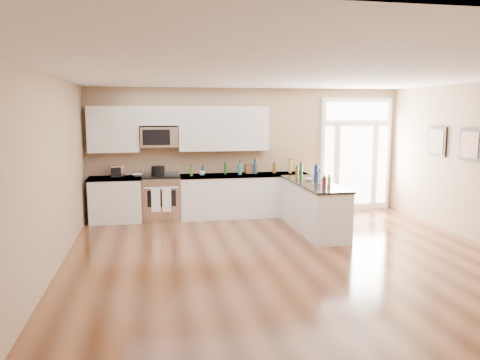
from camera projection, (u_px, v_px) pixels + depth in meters
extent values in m
plane|color=#4E2916|center=(304.00, 271.00, 6.74)|extent=(8.00, 8.00, 0.00)
plane|color=tan|center=(248.00, 152.00, 10.43)|extent=(7.00, 0.00, 7.00)
plane|color=tan|center=(41.00, 182.00, 5.90)|extent=(0.00, 8.00, 8.00)
plane|color=white|center=(308.00, 73.00, 6.34)|extent=(8.00, 8.00, 0.00)
cube|color=silver|center=(116.00, 201.00, 9.74)|extent=(1.06, 0.62, 0.90)
cube|color=black|center=(117.00, 219.00, 9.80)|extent=(1.02, 0.52, 0.10)
cube|color=black|center=(115.00, 178.00, 9.67)|extent=(1.10, 0.66, 0.04)
cube|color=silver|center=(244.00, 196.00, 10.24)|extent=(2.81, 0.62, 0.90)
cube|color=black|center=(244.00, 214.00, 10.30)|extent=(2.77, 0.52, 0.10)
cube|color=black|center=(244.00, 175.00, 10.17)|extent=(2.85, 0.66, 0.04)
cube|color=silver|center=(313.00, 207.00, 9.03)|extent=(0.65, 2.28, 0.90)
cube|color=black|center=(313.00, 228.00, 9.08)|extent=(0.61, 2.18, 0.10)
cube|color=black|center=(314.00, 183.00, 8.96)|extent=(0.69, 2.32, 0.04)
cube|color=silver|center=(113.00, 129.00, 9.67)|extent=(1.04, 0.33, 0.95)
cube|color=silver|center=(224.00, 129.00, 10.09)|extent=(1.94, 0.33, 0.95)
cube|color=silver|center=(159.00, 116.00, 9.80)|extent=(0.82, 0.33, 0.40)
cube|color=silver|center=(159.00, 137.00, 9.83)|extent=(0.78, 0.40, 0.42)
cube|color=black|center=(156.00, 137.00, 9.62)|extent=(0.56, 0.01, 0.32)
cube|color=white|center=(355.00, 154.00, 10.88)|extent=(1.70, 0.08, 2.60)
cube|color=white|center=(356.00, 165.00, 10.86)|extent=(0.78, 0.02, 1.80)
cube|color=white|center=(329.00, 166.00, 10.74)|extent=(0.22, 0.02, 1.80)
cube|color=white|center=(382.00, 165.00, 10.98)|extent=(0.22, 0.02, 1.80)
cube|color=white|center=(358.00, 111.00, 10.68)|extent=(1.50, 0.02, 0.40)
cube|color=black|center=(437.00, 141.00, 9.28)|extent=(0.04, 0.58, 0.58)
cube|color=#945C3B|center=(436.00, 141.00, 9.27)|extent=(0.01, 0.46, 0.46)
cube|color=black|center=(471.00, 145.00, 8.30)|extent=(0.04, 0.58, 0.58)
cube|color=#945C3B|center=(469.00, 145.00, 8.30)|extent=(0.01, 0.46, 0.46)
cube|color=silver|center=(161.00, 199.00, 9.91)|extent=(0.79, 0.65, 0.92)
cube|color=black|center=(161.00, 176.00, 9.84)|extent=(0.79, 0.60, 0.03)
cube|color=silver|center=(160.00, 171.00, 10.12)|extent=(0.79, 0.04, 0.14)
cube|color=black|center=(162.00, 199.00, 9.58)|extent=(0.58, 0.01, 0.34)
cylinder|color=silver|center=(161.00, 188.00, 9.52)|extent=(0.70, 0.02, 0.02)
cube|color=white|center=(156.00, 200.00, 9.53)|extent=(0.18, 0.02, 0.50)
cube|color=white|center=(167.00, 200.00, 9.57)|extent=(0.18, 0.02, 0.50)
cylinder|color=black|center=(158.00, 170.00, 9.88)|extent=(0.29, 0.29, 0.22)
cube|color=silver|center=(116.00, 171.00, 9.76)|extent=(0.33, 0.30, 0.23)
cube|color=brown|center=(251.00, 169.00, 10.32)|extent=(0.25, 0.18, 0.20)
imported|color=white|center=(138.00, 175.00, 9.80)|extent=(0.29, 0.29, 0.05)
imported|color=white|center=(309.00, 179.00, 9.18)|extent=(0.19, 0.19, 0.05)
imported|color=white|center=(202.00, 173.00, 9.96)|extent=(0.15, 0.15, 0.10)
cylinder|color=#19591E|center=(301.00, 171.00, 9.36)|extent=(0.07, 0.07, 0.32)
cylinder|color=navy|center=(203.00, 171.00, 9.95)|extent=(0.07, 0.07, 0.19)
cylinder|color=brown|center=(297.00, 172.00, 9.66)|extent=(0.07, 0.07, 0.20)
cylinder|color=olive|center=(329.00, 182.00, 8.44)|extent=(0.07, 0.07, 0.19)
cylinder|color=#26727F|center=(240.00, 168.00, 10.07)|extent=(0.08, 0.08, 0.27)
cylinder|color=#591919|center=(324.00, 184.00, 8.10)|extent=(0.07, 0.07, 0.22)
cylinder|color=#B2B2B7|center=(320.00, 177.00, 8.76)|extent=(0.06, 0.06, 0.24)
cylinder|color=navy|center=(316.00, 174.00, 9.06)|extent=(0.08, 0.08, 0.31)
cylinder|color=#3F7226|center=(191.00, 171.00, 9.86)|extent=(0.06, 0.06, 0.20)
cylinder|color=#19591E|center=(225.00, 169.00, 10.13)|extent=(0.06, 0.06, 0.24)
cylinder|color=navy|center=(255.00, 167.00, 10.19)|extent=(0.06, 0.06, 0.31)
cylinder|color=brown|center=(274.00, 168.00, 10.34)|extent=(0.07, 0.07, 0.22)
cylinder|color=olive|center=(290.00, 167.00, 10.36)|extent=(0.08, 0.08, 0.28)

